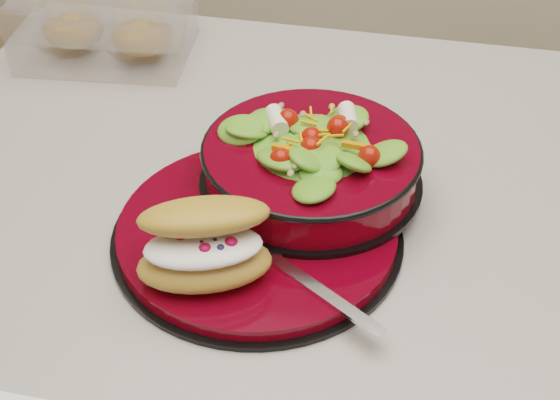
% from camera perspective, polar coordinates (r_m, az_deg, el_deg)
% --- Properties ---
extents(dinner_plate, '(0.31, 0.31, 0.02)m').
position_cam_1_polar(dinner_plate, '(0.81, -1.63, -2.35)').
color(dinner_plate, black).
rests_on(dinner_plate, island_counter).
extents(salad_bowl, '(0.25, 0.25, 0.10)m').
position_cam_1_polar(salad_bowl, '(0.84, 2.31, 3.25)').
color(salad_bowl, black).
rests_on(salad_bowl, dinner_plate).
extents(croissant, '(0.14, 0.12, 0.08)m').
position_cam_1_polar(croissant, '(0.73, -5.48, -3.25)').
color(croissant, '#C0863A').
rests_on(croissant, dinner_plate).
extents(fork, '(0.16, 0.11, 0.00)m').
position_cam_1_polar(fork, '(0.75, 1.83, -5.88)').
color(fork, silver).
rests_on(fork, dinner_plate).
extents(pastry_box, '(0.25, 0.19, 0.09)m').
position_cam_1_polar(pastry_box, '(1.15, -12.62, 12.45)').
color(pastry_box, white).
rests_on(pastry_box, island_counter).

